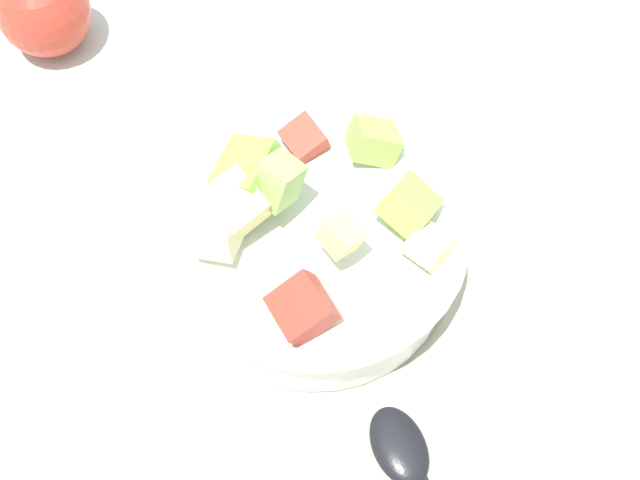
{
  "coord_description": "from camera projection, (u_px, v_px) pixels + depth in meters",
  "views": [
    {
      "loc": [
        0.25,
        -0.13,
        0.54
      ],
      "look_at": [
        0.0,
        0.01,
        0.05
      ],
      "focal_mm": 45.03,
      "sensor_mm": 36.0,
      "label": 1
    }
  ],
  "objects": [
    {
      "name": "whole_apple",
      "position": [
        43.0,
        11.0,
        0.69
      ],
      "size": [
        0.08,
        0.08,
        0.09
      ],
      "color": "#BC3828",
      "rests_on": "ground_plane"
    },
    {
      "name": "placemat",
      "position": [
        308.0,
        273.0,
        0.61
      ],
      "size": [
        0.5,
        0.31,
        0.01
      ],
      "primitive_type": "cube",
      "color": "#BCB299",
      "rests_on": "ground_plane"
    },
    {
      "name": "salad_bowl",
      "position": [
        319.0,
        245.0,
        0.57
      ],
      "size": [
        0.21,
        0.21,
        0.12
      ],
      "color": "white",
      "rests_on": "placemat"
    },
    {
      "name": "ground_plane",
      "position": [
        308.0,
        275.0,
        0.61
      ],
      "size": [
        2.4,
        2.4,
        0.0
      ],
      "primitive_type": "plane",
      "color": "silver"
    }
  ]
}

